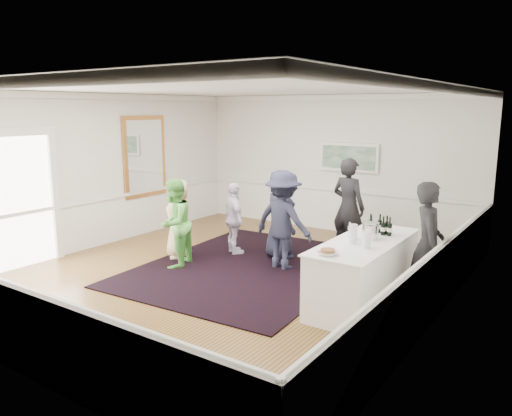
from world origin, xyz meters
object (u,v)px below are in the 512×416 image
Objects in this scene: guest_lilac at (234,219)px; guest_navy at (280,214)px; serving_table at (364,272)px; ice_bucket at (370,231)px; guest_tan at (178,218)px; nut_bowl at (328,252)px; guest_dark_a at (283,220)px; bartender at (428,244)px; guest_green at (175,223)px; guest_dark_b at (348,207)px.

guest_navy reaches higher than guest_lilac.
ice_bucket is (0.01, 0.17, 0.60)m from serving_table.
guest_tan is 5.98× the size of nut_bowl.
guest_navy is 6.61× the size of nut_bowl.
nut_bowl is (3.02, -1.94, 0.28)m from guest_lilac.
guest_dark_a reaches higher than serving_table.
bartender is 3.15m from guest_navy.
guest_green is 3.50m from nut_bowl.
guest_green is at bearing 168.88° from nut_bowl.
serving_table is at bearing -162.81° from guest_lilac.
guest_dark_a is 1.59m from guest_dark_b.
guest_green is at bearing -175.42° from serving_table.
guest_dark_a is 1.03× the size of guest_navy.
guest_dark_a is (1.69, 1.04, 0.08)m from guest_green.
nut_bowl is (-0.14, -1.13, -0.08)m from ice_bucket.
serving_table is 1.66× the size of guest_lilac.
guest_tan reaches higher than guest_lilac.
bartender reaches higher than guest_green.
bartender is at bearing 43.94° from guest_tan.
serving_table is 3.59m from guest_green.
bartender is at bearing 150.46° from guest_dark_b.
serving_table is at bearing 82.14° from nut_bowl.
guest_dark_b reaches higher than bartender.
guest_lilac is (-3.93, 0.48, -0.20)m from bartender.
guest_dark_a reaches higher than guest_navy.
serving_table is 1.46× the size of guest_green.
guest_dark_b is (1.89, 1.24, 0.25)m from guest_lilac.
guest_tan is at bearing 68.13° from guest_navy.
nut_bowl is (3.43, -0.67, 0.19)m from guest_green.
nut_bowl is (2.14, -2.25, 0.14)m from guest_navy.
guest_tan is 3.95m from nut_bowl.
guest_navy is (1.29, 1.58, 0.05)m from guest_green.
guest_lilac is (0.76, 0.80, -0.06)m from guest_tan.
guest_green is at bearing 58.18° from guest_dark_b.
guest_navy is 6.66× the size of ice_bucket.
bartender is 2.67m from guest_dark_b.
guest_green reaches higher than nut_bowl.
guest_green is at bearing 35.22° from guest_dark_a.
guest_navy is (-2.27, 1.29, 0.38)m from serving_table.
guest_dark_b is (0.61, 1.47, 0.08)m from guest_dark_a.
bartender is at bearing 32.82° from serving_table.
serving_table is at bearing -175.69° from guest_navy.
guest_dark_a is at bearing -155.50° from guest_lilac.
guest_navy is at bearing 74.23° from guest_tan.
serving_table is 1.29× the size of bartender.
guest_green reaches higher than guest_lilac.
bartender is 3.96m from guest_lilac.
guest_lilac is 3.60m from nut_bowl.
guest_navy is at bearing 153.85° from ice_bucket.
guest_dark_b reaches higher than guest_navy.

